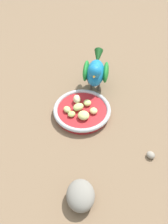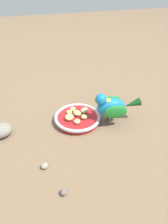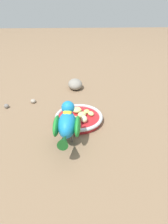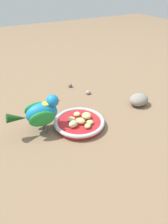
{
  "view_description": "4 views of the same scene",
  "coord_description": "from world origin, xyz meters",
  "px_view_note": "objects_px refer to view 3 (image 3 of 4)",
  "views": [
    {
      "loc": [
        -0.58,
        -0.05,
        0.66
      ],
      "look_at": [
        -0.01,
        -0.02,
        0.04
      ],
      "focal_mm": 42.56,
      "sensor_mm": 36.0,
      "label": 1
    },
    {
      "loc": [
        -0.13,
        -0.69,
        0.55
      ],
      "look_at": [
        0.04,
        -0.04,
        0.06
      ],
      "focal_mm": 34.47,
      "sensor_mm": 36.0,
      "label": 2
    },
    {
      "loc": [
        0.7,
        -0.02,
        0.47
      ],
      "look_at": [
        0.05,
        0.01,
        0.06
      ],
      "focal_mm": 33.29,
      "sensor_mm": 36.0,
      "label": 3
    },
    {
      "loc": [
        0.32,
        0.57,
        0.49
      ],
      "look_at": [
        0.0,
        0.0,
        0.07
      ],
      "focal_mm": 34.68,
      "sensor_mm": 36.0,
      "label": 4
    }
  ],
  "objects_px": {
    "apple_piece_4": "(84,119)",
    "apple_piece_5": "(69,114)",
    "pebble_1": "(33,101)",
    "pebble_0": "(6,106)",
    "rock_large": "(75,84)",
    "apple_piece_2": "(87,111)",
    "parrot": "(67,124)",
    "apple_piece_0": "(82,115)",
    "feeding_bowl": "(79,118)",
    "apple_piece_1": "(91,114)",
    "apple_piece_6": "(77,110)",
    "apple_piece_3": "(75,119)"
  },
  "relations": [
    {
      "from": "rock_large",
      "to": "pebble_0",
      "type": "distance_m",
      "value": 0.35
    },
    {
      "from": "apple_piece_6",
      "to": "pebble_0",
      "type": "height_order",
      "value": "apple_piece_6"
    },
    {
      "from": "apple_piece_0",
      "to": "apple_piece_4",
      "type": "distance_m",
      "value": 0.03
    },
    {
      "from": "apple_piece_1",
      "to": "apple_piece_2",
      "type": "xyz_separation_m",
      "value": [
        -0.02,
        -0.02,
        -0.0
      ]
    },
    {
      "from": "apple_piece_3",
      "to": "pebble_0",
      "type": "relative_size",
      "value": 1.24
    },
    {
      "from": "apple_piece_2",
      "to": "apple_piece_5",
      "type": "distance_m",
      "value": 0.07
    },
    {
      "from": "apple_piece_1",
      "to": "apple_piece_2",
      "type": "height_order",
      "value": "apple_piece_1"
    },
    {
      "from": "rock_large",
      "to": "apple_piece_0",
      "type": "bearing_deg",
      "value": 4.96
    },
    {
      "from": "apple_piece_0",
      "to": "rock_large",
      "type": "distance_m",
      "value": 0.3
    },
    {
      "from": "apple_piece_3",
      "to": "apple_piece_6",
      "type": "bearing_deg",
      "value": 171.25
    },
    {
      "from": "apple_piece_5",
      "to": "parrot",
      "type": "height_order",
      "value": "parrot"
    },
    {
      "from": "apple_piece_3",
      "to": "pebble_1",
      "type": "height_order",
      "value": "apple_piece_3"
    },
    {
      "from": "feeding_bowl",
      "to": "parrot",
      "type": "relative_size",
      "value": 0.97
    },
    {
      "from": "parrot",
      "to": "rock_large",
      "type": "xyz_separation_m",
      "value": [
        -0.43,
        0.02,
        -0.05
      ]
    },
    {
      "from": "parrot",
      "to": "apple_piece_5",
      "type": "bearing_deg",
      "value": 3.43
    },
    {
      "from": "apple_piece_4",
      "to": "rock_large",
      "type": "distance_m",
      "value": 0.34
    },
    {
      "from": "apple_piece_5",
      "to": "pebble_0",
      "type": "bearing_deg",
      "value": -110.42
    },
    {
      "from": "apple_piece_2",
      "to": "apple_piece_5",
      "type": "xyz_separation_m",
      "value": [
        0.02,
        -0.07,
        0.0
      ]
    },
    {
      "from": "apple_piece_4",
      "to": "rock_large",
      "type": "relative_size",
      "value": 0.37
    },
    {
      "from": "apple_piece_0",
      "to": "apple_piece_1",
      "type": "height_order",
      "value": "apple_piece_0"
    },
    {
      "from": "apple_piece_3",
      "to": "pebble_1",
      "type": "bearing_deg",
      "value": -133.25
    },
    {
      "from": "rock_large",
      "to": "pebble_0",
      "type": "bearing_deg",
      "value": -58.61
    },
    {
      "from": "apple_piece_0",
      "to": "apple_piece_3",
      "type": "bearing_deg",
      "value": -49.73
    },
    {
      "from": "apple_piece_0",
      "to": "pebble_1",
      "type": "distance_m",
      "value": 0.27
    },
    {
      "from": "pebble_0",
      "to": "apple_piece_5",
      "type": "bearing_deg",
      "value": 69.58
    },
    {
      "from": "apple_piece_4",
      "to": "pebble_0",
      "type": "distance_m",
      "value": 0.37
    },
    {
      "from": "apple_piece_4",
      "to": "pebble_1",
      "type": "xyz_separation_m",
      "value": [
        -0.19,
        -0.23,
        -0.02
      ]
    },
    {
      "from": "apple_piece_2",
      "to": "parrot",
      "type": "bearing_deg",
      "value": -24.35
    },
    {
      "from": "apple_piece_0",
      "to": "pebble_0",
      "type": "bearing_deg",
      "value": -109.33
    },
    {
      "from": "apple_piece_4",
      "to": "apple_piece_5",
      "type": "bearing_deg",
      "value": -127.99
    },
    {
      "from": "feeding_bowl",
      "to": "apple_piece_0",
      "type": "bearing_deg",
      "value": 83.85
    },
    {
      "from": "apple_piece_1",
      "to": "apple_piece_4",
      "type": "height_order",
      "value": "apple_piece_4"
    },
    {
      "from": "apple_piece_1",
      "to": "apple_piece_3",
      "type": "bearing_deg",
      "value": -62.27
    },
    {
      "from": "apple_piece_0",
      "to": "apple_piece_4",
      "type": "height_order",
      "value": "apple_piece_4"
    },
    {
      "from": "apple_piece_1",
      "to": "apple_piece_4",
      "type": "distance_m",
      "value": 0.05
    },
    {
      "from": "feeding_bowl",
      "to": "apple_piece_3",
      "type": "bearing_deg",
      "value": -33.24
    },
    {
      "from": "apple_piece_4",
      "to": "rock_large",
      "type": "xyz_separation_m",
      "value": [
        -0.33,
        -0.03,
        -0.01
      ]
    },
    {
      "from": "apple_piece_1",
      "to": "apple_piece_5",
      "type": "xyz_separation_m",
      "value": [
        -0.0,
        -0.09,
        -0.0
      ]
    },
    {
      "from": "apple_piece_2",
      "to": "apple_piece_4",
      "type": "bearing_deg",
      "value": -11.03
    },
    {
      "from": "parrot",
      "to": "apple_piece_4",
      "type": "bearing_deg",
      "value": -27.81
    },
    {
      "from": "apple_piece_1",
      "to": "apple_piece_6",
      "type": "relative_size",
      "value": 0.74
    },
    {
      "from": "pebble_1",
      "to": "apple_piece_6",
      "type": "bearing_deg",
      "value": 58.72
    },
    {
      "from": "apple_piece_5",
      "to": "apple_piece_1",
      "type": "bearing_deg",
      "value": 89.51
    },
    {
      "from": "feeding_bowl",
      "to": "parrot",
      "type": "distance_m",
      "value": 0.15
    },
    {
      "from": "pebble_0",
      "to": "pebble_1",
      "type": "distance_m",
      "value": 0.12
    },
    {
      "from": "apple_piece_3",
      "to": "parrot",
      "type": "relative_size",
      "value": 0.14
    },
    {
      "from": "feeding_bowl",
      "to": "pebble_1",
      "type": "height_order",
      "value": "feeding_bowl"
    },
    {
      "from": "apple_piece_2",
      "to": "pebble_1",
      "type": "height_order",
      "value": "apple_piece_2"
    },
    {
      "from": "apple_piece_1",
      "to": "apple_piece_6",
      "type": "xyz_separation_m",
      "value": [
        -0.03,
        -0.05,
        0.0
      ]
    },
    {
      "from": "apple_piece_2",
      "to": "apple_piece_6",
      "type": "bearing_deg",
      "value": -99.72
    }
  ]
}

